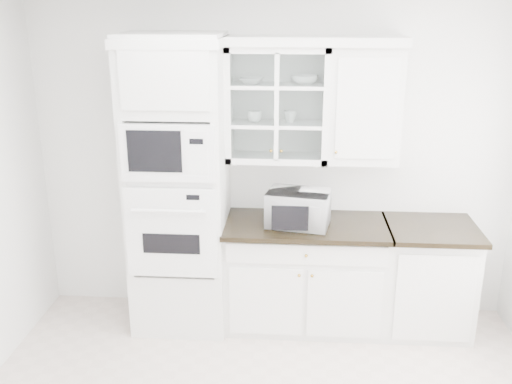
{
  "coord_description": "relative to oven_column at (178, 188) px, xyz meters",
  "views": [
    {
      "loc": [
        0.18,
        -2.87,
        2.61
      ],
      "look_at": [
        -0.1,
        1.05,
        1.3
      ],
      "focal_mm": 40.0,
      "sensor_mm": 36.0,
      "label": 1
    }
  ],
  "objects": [
    {
      "name": "upper_cabinet_solid",
      "position": [
        1.46,
        0.17,
        0.65
      ],
      "size": [
        0.55,
        0.33,
        0.9
      ],
      "primitive_type": "cube",
      "color": "white",
      "rests_on": "room_shell"
    },
    {
      "name": "bowl_b",
      "position": [
        0.99,
        0.18,
        0.84
      ],
      "size": [
        0.25,
        0.25,
        0.07
      ],
      "primitive_type": "imported",
      "rotation": [
        0.0,
        0.0,
        -0.23
      ],
      "color": "white",
      "rests_on": "upper_cabinet_glass"
    },
    {
      "name": "base_cabinet_run",
      "position": [
        1.03,
        0.03,
        -0.74
      ],
      "size": [
        1.32,
        0.67,
        0.92
      ],
      "color": "white",
      "rests_on": "ground"
    },
    {
      "name": "cup_a",
      "position": [
        0.6,
        0.16,
        0.56
      ],
      "size": [
        0.12,
        0.12,
        0.09
      ],
      "primitive_type": "imported",
      "rotation": [
        0.0,
        0.0,
        -0.08
      ],
      "color": "white",
      "rests_on": "upper_cabinet_glass"
    },
    {
      "name": "oven_column",
      "position": [
        0.0,
        0.0,
        0.0
      ],
      "size": [
        0.76,
        0.68,
        2.4
      ],
      "color": "white",
      "rests_on": "ground"
    },
    {
      "name": "cup_b",
      "position": [
        0.88,
        0.15,
        0.56
      ],
      "size": [
        0.11,
        0.11,
        0.09
      ],
      "primitive_type": "imported",
      "rotation": [
        0.0,
        0.0,
        -0.12
      ],
      "color": "white",
      "rests_on": "upper_cabinet_glass"
    },
    {
      "name": "bowl_a",
      "position": [
        0.58,
        0.18,
        0.83
      ],
      "size": [
        0.22,
        0.22,
        0.05
      ],
      "primitive_type": "imported",
      "rotation": [
        0.0,
        0.0,
        -0.19
      ],
      "color": "white",
      "rests_on": "upper_cabinet_glass"
    },
    {
      "name": "extra_base_cabinet",
      "position": [
        2.03,
        0.03,
        -0.74
      ],
      "size": [
        0.72,
        0.67,
        0.92
      ],
      "color": "white",
      "rests_on": "ground"
    },
    {
      "name": "countertop_microwave",
      "position": [
        0.97,
        -0.02,
        -0.14
      ],
      "size": [
        0.55,
        0.48,
        0.28
      ],
      "primitive_type": "imported",
      "rotation": [
        0.0,
        0.0,
        2.96
      ],
      "color": "white",
      "rests_on": "base_cabinet_run"
    },
    {
      "name": "crown_molding",
      "position": [
        0.68,
        0.14,
        1.14
      ],
      "size": [
        2.14,
        0.38,
        0.07
      ],
      "primitive_type": "cube",
      "color": "white",
      "rests_on": "room_shell"
    },
    {
      "name": "room_shell",
      "position": [
        0.75,
        -0.99,
        0.58
      ],
      "size": [
        4.0,
        3.5,
        2.7
      ],
      "color": "white",
      "rests_on": "ground"
    },
    {
      "name": "upper_cabinet_glass",
      "position": [
        0.78,
        0.17,
        0.65
      ],
      "size": [
        0.8,
        0.33,
        0.9
      ],
      "color": "white",
      "rests_on": "room_shell"
    }
  ]
}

